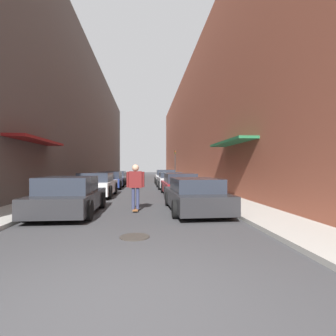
% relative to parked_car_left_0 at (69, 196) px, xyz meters
% --- Properties ---
extents(ground, '(121.78, 121.78, 0.00)m').
position_rel_parked_car_left_0_xyz_m(ground, '(2.26, 15.99, -0.62)').
color(ground, '#38383A').
extents(curb_strip_left, '(1.80, 55.35, 0.12)m').
position_rel_parked_car_left_0_xyz_m(curb_strip_left, '(-1.97, 21.53, -0.56)').
color(curb_strip_left, '#A3A099').
rests_on(curb_strip_left, ground).
extents(curb_strip_right, '(1.80, 55.35, 0.12)m').
position_rel_parked_car_left_0_xyz_m(curb_strip_right, '(6.49, 21.53, -0.56)').
color(curb_strip_right, '#A3A099').
rests_on(curb_strip_right, ground).
extents(building_row_left, '(4.90, 55.35, 13.95)m').
position_rel_parked_car_left_0_xyz_m(building_row_left, '(-4.87, 21.52, 6.35)').
color(building_row_left, '#564C47').
rests_on(building_row_left, ground).
extents(building_row_right, '(4.90, 55.35, 13.02)m').
position_rel_parked_car_left_0_xyz_m(building_row_right, '(9.39, 21.52, 5.89)').
color(building_row_right, brown).
rests_on(building_row_right, ground).
extents(parked_car_left_0, '(2.02, 4.13, 1.31)m').
position_rel_parked_car_left_0_xyz_m(parked_car_left_0, '(0.00, 0.00, 0.00)').
color(parked_car_left_0, '#232326').
rests_on(parked_car_left_0, ground).
extents(parked_car_left_1, '(1.96, 4.13, 1.33)m').
position_rel_parked_car_left_0_xyz_m(parked_car_left_1, '(-0.06, 5.48, 0.02)').
color(parked_car_left_1, silver).
rests_on(parked_car_left_1, ground).
extents(parked_car_left_2, '(1.88, 3.94, 1.30)m').
position_rel_parked_car_left_0_xyz_m(parked_car_left_2, '(-0.01, 11.08, -0.00)').
color(parked_car_left_2, navy).
rests_on(parked_car_left_2, ground).
extents(parked_car_left_3, '(1.94, 4.22, 1.27)m').
position_rel_parked_car_left_0_xyz_m(parked_car_left_3, '(-0.06, 15.88, -0.01)').
color(parked_car_left_3, silver).
rests_on(parked_car_left_3, ground).
extents(parked_car_right_0, '(1.95, 4.51, 1.23)m').
position_rel_parked_car_left_0_xyz_m(parked_car_right_0, '(4.47, 0.23, -0.03)').
color(parked_car_right_0, '#232326').
rests_on(parked_car_right_0, ground).
extents(parked_car_right_1, '(1.99, 4.56, 1.28)m').
position_rel_parked_car_left_0_xyz_m(parked_car_right_1, '(4.65, 5.83, -0.01)').
color(parked_car_right_1, maroon).
rests_on(parked_car_right_1, ground).
extents(parked_car_right_2, '(1.93, 3.98, 1.26)m').
position_rel_parked_car_left_0_xyz_m(parked_car_right_2, '(4.54, 10.71, -0.00)').
color(parked_car_right_2, '#B7B7BC').
rests_on(parked_car_right_2, ground).
extents(parked_car_right_3, '(1.96, 4.00, 1.39)m').
position_rel_parked_car_left_0_xyz_m(parked_car_right_3, '(4.57, 15.64, 0.04)').
color(parked_car_right_3, silver).
rests_on(parked_car_right_3, ground).
extents(skateboarder, '(0.67, 0.78, 1.74)m').
position_rel_parked_car_left_0_xyz_m(skateboarder, '(2.27, 0.44, 0.45)').
color(skateboarder, brown).
rests_on(skateboarder, ground).
extents(manhole_cover, '(0.70, 0.70, 0.02)m').
position_rel_parked_car_left_0_xyz_m(manhole_cover, '(2.38, -3.22, -0.61)').
color(manhole_cover, '#332D28').
rests_on(manhole_cover, ground).
extents(traffic_light, '(0.16, 0.22, 3.59)m').
position_rel_parked_car_left_0_xyz_m(traffic_light, '(6.35, 22.70, 1.71)').
color(traffic_light, '#2D2D2D').
rests_on(traffic_light, curb_strip_right).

